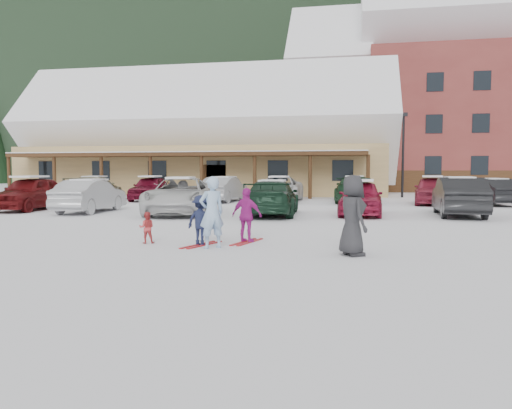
% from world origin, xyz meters
% --- Properties ---
extents(ground, '(160.00, 160.00, 0.00)m').
position_xyz_m(ground, '(0.00, 0.00, 0.00)').
color(ground, white).
rests_on(ground, ground).
extents(forested_hillside, '(300.00, 70.00, 38.00)m').
position_xyz_m(forested_hillside, '(0.00, 85.00, 19.00)').
color(forested_hillside, black).
rests_on(forested_hillside, ground).
extents(day_lodge, '(29.12, 12.50, 10.38)m').
position_xyz_m(day_lodge, '(-9.00, 27.96, 3.94)').
color(day_lodge, tan).
rests_on(day_lodge, ground).
extents(alpine_hotel, '(31.48, 14.01, 21.48)m').
position_xyz_m(alpine_hotel, '(14.27, 38.00, 8.63)').
color(alpine_hotel, maroon).
rests_on(alpine_hotel, ground).
extents(lamp_post, '(0.50, 0.25, 5.65)m').
position_xyz_m(lamp_post, '(5.95, 23.69, 3.22)').
color(lamp_post, black).
rests_on(lamp_post, ground).
extents(conifer_0, '(4.40, 4.40, 10.20)m').
position_xyz_m(conifer_0, '(-26.00, 30.00, 5.69)').
color(conifer_0, black).
rests_on(conifer_0, ground).
extents(conifer_2, '(5.28, 5.28, 12.24)m').
position_xyz_m(conifer_2, '(-30.00, 42.00, 6.83)').
color(conifer_2, black).
rests_on(conifer_2, ground).
extents(conifer_3, '(3.96, 3.96, 9.18)m').
position_xyz_m(conifer_3, '(6.00, 44.00, 5.12)').
color(conifer_3, black).
rests_on(conifer_3, ground).
extents(adult_skier, '(0.74, 0.71, 1.70)m').
position_xyz_m(adult_skier, '(-0.62, 0.26, 0.85)').
color(adult_skier, '#A0C4EA').
rests_on(adult_skier, ground).
extents(toddler_red, '(0.46, 0.41, 0.80)m').
position_xyz_m(toddler_red, '(-2.45, 0.69, 0.40)').
color(toddler_red, '#C93A3C').
rests_on(toddler_red, ground).
extents(child_navy, '(0.90, 0.69, 1.24)m').
position_xyz_m(child_navy, '(-1.00, 0.63, 0.62)').
color(child_navy, '#171D3A').
rests_on(child_navy, ground).
extents(skis_child_navy, '(0.64, 1.39, 0.03)m').
position_xyz_m(skis_child_navy, '(-1.00, 0.63, 0.01)').
color(skis_child_navy, '#B1191E').
rests_on(skis_child_navy, ground).
extents(child_magenta, '(0.88, 0.53, 1.40)m').
position_xyz_m(child_magenta, '(0.00, 1.31, 0.70)').
color(child_magenta, '#B62292').
rests_on(child_magenta, ground).
extents(skis_child_magenta, '(0.54, 1.41, 0.03)m').
position_xyz_m(skis_child_magenta, '(0.00, 1.31, 0.01)').
color(skis_child_magenta, '#B1191E').
rests_on(skis_child_magenta, ground).
extents(bystander_dark, '(0.88, 1.01, 1.75)m').
position_xyz_m(bystander_dark, '(2.64, -0.13, 0.87)').
color(bystander_dark, '#2A2A2D').
rests_on(bystander_dark, ground).
extents(parked_car_0, '(2.04, 4.64, 1.55)m').
position_xyz_m(parked_car_0, '(-11.95, 9.53, 0.78)').
color(parked_car_0, maroon).
rests_on(parked_car_0, ground).
extents(parked_car_1, '(1.65, 4.38, 1.43)m').
position_xyz_m(parked_car_1, '(-8.61, 8.92, 0.71)').
color(parked_car_1, '#AFB1B4').
rests_on(parked_car_1, ground).
extents(parked_car_2, '(3.39, 5.85, 1.53)m').
position_xyz_m(parked_car_2, '(-4.43, 8.87, 0.77)').
color(parked_car_2, silver).
rests_on(parked_car_2, ground).
extents(parked_car_3, '(2.28, 4.99, 1.42)m').
position_xyz_m(parked_car_3, '(-0.55, 8.98, 0.71)').
color(parked_car_3, '#153121').
rests_on(parked_car_3, ground).
extents(parked_car_4, '(1.90, 4.30, 1.44)m').
position_xyz_m(parked_car_4, '(2.99, 9.77, 0.72)').
color(parked_car_4, '#A21A3B').
rests_on(parked_car_4, ground).
extents(parked_car_5, '(1.88, 4.79, 1.55)m').
position_xyz_m(parked_car_5, '(6.86, 10.16, 0.78)').
color(parked_car_5, black).
rests_on(parked_car_5, ground).
extents(parked_car_7, '(2.72, 5.26, 1.46)m').
position_xyz_m(parked_car_7, '(-12.50, 16.41, 0.73)').
color(parked_car_7, gray).
rests_on(parked_car_7, ground).
extents(parked_car_8, '(2.13, 4.46, 1.47)m').
position_xyz_m(parked_car_8, '(-9.35, 17.30, 0.74)').
color(parked_car_8, maroon).
rests_on(parked_car_8, ground).
extents(parked_car_9, '(1.92, 4.51, 1.45)m').
position_xyz_m(parked_car_9, '(-4.64, 16.94, 0.72)').
color(parked_car_9, '#A0A2A5').
rests_on(parked_car_9, ground).
extents(parked_car_10, '(2.53, 5.35, 1.48)m').
position_xyz_m(parked_car_10, '(-1.50, 17.38, 0.74)').
color(parked_car_10, silver).
rests_on(parked_car_10, ground).
extents(parked_car_11, '(2.25, 5.21, 1.49)m').
position_xyz_m(parked_car_11, '(2.77, 17.72, 0.75)').
color(parked_car_11, '#1B3C24').
rests_on(parked_car_11, ground).
extents(parked_car_12, '(2.31, 4.63, 1.52)m').
position_xyz_m(parked_car_12, '(6.84, 16.92, 0.76)').
color(parked_car_12, '#9E2941').
rests_on(parked_car_12, ground).
extents(parked_car_13, '(2.11, 4.39, 1.39)m').
position_xyz_m(parked_car_13, '(9.89, 17.10, 0.69)').
color(parked_car_13, black).
rests_on(parked_car_13, ground).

